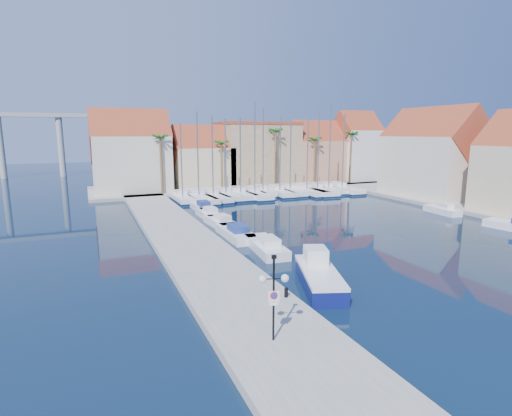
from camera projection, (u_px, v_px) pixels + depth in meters
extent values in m
plane|color=black|center=(355.00, 277.00, 28.13)|extent=(260.00, 260.00, 0.00)
cube|color=gray|center=(185.00, 241.00, 36.83)|extent=(6.00, 77.00, 0.50)
cube|color=gray|center=(242.00, 186.00, 75.34)|extent=(54.00, 16.00, 0.50)
cube|color=gray|center=(482.00, 206.00, 53.95)|extent=(12.00, 60.00, 0.50)
cylinder|color=black|center=(274.00, 298.00, 18.28)|extent=(0.10, 0.10, 4.15)
cylinder|color=black|center=(268.00, 279.00, 18.07)|extent=(0.51, 0.19, 0.05)
cylinder|color=black|center=(279.00, 279.00, 18.14)|extent=(0.51, 0.19, 0.05)
sphere|color=white|center=(263.00, 279.00, 18.04)|extent=(0.37, 0.37, 0.37)
sphere|color=white|center=(285.00, 278.00, 18.18)|extent=(0.37, 0.37, 0.37)
cube|color=black|center=(274.00, 257.00, 17.92)|extent=(0.25, 0.18, 0.17)
cube|color=white|center=(274.00, 297.00, 18.20)|extent=(0.51, 0.17, 0.52)
cylinder|color=red|center=(274.00, 296.00, 18.17)|extent=(0.34, 0.11, 0.35)
cylinder|color=#1933A5|center=(274.00, 296.00, 18.16)|extent=(0.24, 0.08, 0.25)
cube|color=white|center=(274.00, 304.00, 18.27)|extent=(0.41, 0.14, 0.15)
cylinder|color=black|center=(286.00, 292.00, 23.47)|extent=(0.23, 0.23, 0.57)
cube|color=navy|center=(319.00, 280.00, 26.22)|extent=(4.37, 7.03, 1.00)
cube|color=white|center=(319.00, 271.00, 26.11)|extent=(4.37, 7.03, 0.22)
cube|color=white|center=(316.00, 256.00, 27.30)|extent=(1.97, 2.17, 1.22)
cube|color=white|center=(266.00, 247.00, 34.33)|extent=(2.78, 6.79, 0.80)
cube|color=white|center=(268.00, 241.00, 33.58)|extent=(1.71, 2.45, 0.60)
cube|color=white|center=(236.00, 233.00, 38.81)|extent=(2.18, 6.71, 0.80)
cube|color=navy|center=(238.00, 228.00, 38.07)|extent=(1.51, 2.35, 0.60)
cube|color=white|center=(221.00, 223.00, 43.40)|extent=(2.27, 5.96, 0.80)
cube|color=white|center=(222.00, 218.00, 42.76)|extent=(1.45, 2.13, 0.60)
cube|color=white|center=(209.00, 215.00, 47.79)|extent=(1.90, 5.68, 0.80)
cube|color=white|center=(210.00, 210.00, 47.15)|extent=(1.30, 2.00, 0.60)
cube|color=white|center=(202.00, 208.00, 52.13)|extent=(1.98, 6.02, 0.80)
cube|color=navy|center=(203.00, 203.00, 51.45)|extent=(1.37, 2.11, 0.60)
cube|color=white|center=(442.00, 211.00, 50.25)|extent=(2.00, 5.11, 0.80)
cube|color=white|center=(446.00, 206.00, 49.65)|extent=(1.26, 1.83, 0.60)
cube|color=white|center=(182.00, 198.00, 59.02)|extent=(2.31, 8.48, 1.00)
cube|color=#0D2042|center=(182.00, 201.00, 59.08)|extent=(2.37, 8.54, 0.28)
cube|color=white|center=(181.00, 192.00, 59.63)|extent=(1.57, 2.55, 0.60)
cylinder|color=slate|center=(181.00, 160.00, 57.59)|extent=(0.20, 0.20, 10.35)
cube|color=white|center=(198.00, 198.00, 59.81)|extent=(3.61, 11.89, 1.00)
cube|color=#0D2042|center=(198.00, 200.00, 59.87)|extent=(3.68, 11.95, 0.28)
cube|color=white|center=(195.00, 191.00, 60.71)|extent=(2.31, 3.63, 0.60)
cylinder|color=slate|center=(198.00, 154.00, 58.08)|extent=(0.20, 0.20, 12.06)
cube|color=white|center=(212.00, 197.00, 60.72)|extent=(3.38, 11.05, 1.00)
cube|color=#0D2042|center=(212.00, 199.00, 60.78)|extent=(3.45, 11.11, 0.28)
cube|color=white|center=(210.00, 190.00, 61.53)|extent=(2.15, 3.37, 0.60)
cylinder|color=slate|center=(212.00, 155.00, 59.07)|extent=(0.20, 0.20, 11.55)
cube|color=white|center=(225.00, 196.00, 61.61)|extent=(3.00, 9.82, 1.00)
cube|color=#0D2042|center=(225.00, 198.00, 61.67)|extent=(3.07, 9.88, 0.28)
cube|color=white|center=(222.00, 190.00, 62.32)|extent=(1.91, 3.00, 0.60)
cylinder|color=slate|center=(225.00, 156.00, 60.06)|extent=(0.20, 0.20, 11.16)
cube|color=white|center=(239.00, 194.00, 62.79)|extent=(3.01, 10.15, 1.00)
cube|color=#0D2042|center=(239.00, 196.00, 62.85)|extent=(3.08, 10.21, 0.28)
cube|color=white|center=(237.00, 189.00, 63.54)|extent=(1.95, 3.09, 0.60)
cylinder|color=slate|center=(240.00, 155.00, 61.21)|extent=(0.20, 0.20, 11.28)
cube|color=white|center=(254.00, 194.00, 62.95)|extent=(2.93, 10.42, 1.00)
cube|color=#0D2042|center=(254.00, 196.00, 63.01)|extent=(2.99, 10.48, 0.28)
cube|color=white|center=(251.00, 188.00, 63.75)|extent=(1.96, 3.15, 0.60)
cylinder|color=slate|center=(255.00, 147.00, 61.12)|extent=(0.20, 0.20, 13.68)
cube|color=white|center=(262.00, 192.00, 65.05)|extent=(2.82, 8.38, 1.00)
cube|color=#0D2042|center=(262.00, 194.00, 65.11)|extent=(2.88, 8.45, 0.28)
cube|color=white|center=(261.00, 187.00, 65.67)|extent=(1.70, 2.59, 0.60)
cylinder|color=slate|center=(263.00, 150.00, 63.39)|extent=(0.20, 0.20, 12.83)
cube|color=white|center=(279.00, 192.00, 65.24)|extent=(3.24, 9.65, 1.00)
cube|color=#0D2042|center=(279.00, 194.00, 65.30)|extent=(3.30, 9.71, 0.28)
cube|color=white|center=(277.00, 187.00, 65.98)|extent=(1.95, 2.98, 0.60)
cylinder|color=slate|center=(280.00, 154.00, 63.65)|extent=(0.20, 0.20, 11.45)
cube|color=white|center=(289.00, 191.00, 66.06)|extent=(3.00, 9.58, 1.00)
cube|color=#0D2042|center=(289.00, 193.00, 66.12)|extent=(3.06, 9.64, 0.28)
cube|color=white|center=(287.00, 186.00, 66.79)|extent=(1.88, 2.93, 0.60)
cylinder|color=slate|center=(291.00, 156.00, 64.53)|extent=(0.20, 0.20, 10.82)
cube|color=white|center=(305.00, 191.00, 66.73)|extent=(3.17, 11.24, 1.00)
cube|color=#0D2042|center=(305.00, 193.00, 66.79)|extent=(3.24, 11.31, 0.28)
cube|color=white|center=(302.00, 185.00, 67.59)|extent=(2.11, 3.40, 0.60)
cylinder|color=slate|center=(308.00, 154.00, 65.10)|extent=(0.20, 0.20, 11.27)
cube|color=white|center=(316.00, 190.00, 67.20)|extent=(3.97, 11.70, 1.00)
cube|color=#0D2042|center=(316.00, 192.00, 67.26)|extent=(4.04, 11.77, 0.28)
cube|color=white|center=(313.00, 185.00, 68.13)|extent=(2.38, 3.61, 0.60)
cylinder|color=slate|center=(318.00, 148.00, 65.37)|extent=(0.20, 0.20, 13.08)
cube|color=white|center=(327.00, 189.00, 68.44)|extent=(2.55, 9.39, 1.00)
cube|color=#0D2042|center=(327.00, 191.00, 68.49)|extent=(2.61, 9.45, 0.28)
cube|color=white|center=(324.00, 184.00, 69.14)|extent=(1.74, 2.83, 0.60)
cylinder|color=slate|center=(330.00, 146.00, 66.65)|extent=(0.20, 0.20, 13.73)
cube|color=white|center=(340.00, 189.00, 68.90)|extent=(2.80, 10.76, 1.00)
cube|color=#0D2042|center=(340.00, 191.00, 68.96)|extent=(2.86, 10.82, 0.28)
cube|color=white|center=(337.00, 184.00, 69.72)|extent=(1.96, 3.23, 0.60)
cylinder|color=slate|center=(343.00, 151.00, 67.20)|extent=(0.20, 0.20, 12.16)
cube|color=beige|center=(131.00, 164.00, 65.86)|extent=(12.00, 9.00, 9.00)
cube|color=maroon|center=(130.00, 136.00, 65.03)|extent=(12.30, 9.00, 9.00)
cube|color=beige|center=(202.00, 168.00, 70.66)|extent=(10.00, 8.00, 7.00)
cube|color=maroon|center=(202.00, 148.00, 70.01)|extent=(10.30, 8.00, 8.00)
cube|color=#9B815F|center=(257.00, 155.00, 75.43)|extent=(14.00, 10.00, 11.00)
cube|color=maroon|center=(257.00, 124.00, 74.36)|extent=(14.20, 10.20, 0.50)
cube|color=tan|center=(314.00, 161.00, 79.41)|extent=(10.00, 8.00, 8.00)
cube|color=maroon|center=(315.00, 141.00, 78.67)|extent=(10.30, 8.00, 8.00)
cube|color=white|center=(355.00, 155.00, 81.78)|extent=(8.00, 8.00, 10.00)
cube|color=maroon|center=(356.00, 131.00, 80.86)|extent=(8.30, 8.00, 8.00)
cube|color=beige|center=(432.00, 166.00, 61.21)|extent=(9.00, 14.00, 9.00)
cube|color=maroon|center=(434.00, 136.00, 60.38)|extent=(9.00, 14.30, 9.00)
cylinder|color=brown|center=(161.00, 165.00, 62.88)|extent=(0.36, 0.36, 9.00)
sphere|color=#1E5D1A|center=(160.00, 137.00, 62.07)|extent=(2.60, 2.60, 2.60)
cylinder|color=brown|center=(222.00, 166.00, 66.82)|extent=(0.36, 0.36, 8.00)
sphere|color=#1E5D1A|center=(221.00, 143.00, 66.10)|extent=(2.60, 2.60, 2.60)
cylinder|color=brown|center=(275.00, 159.00, 70.48)|extent=(0.36, 0.36, 10.00)
sphere|color=#1E5D1A|center=(276.00, 131.00, 69.58)|extent=(2.60, 2.60, 2.60)
cylinder|color=brown|center=(314.00, 162.00, 73.69)|extent=(0.36, 0.36, 8.50)
sphere|color=#1E5D1A|center=(315.00, 140.00, 72.93)|extent=(2.60, 2.60, 2.60)
cylinder|color=brown|center=(350.00, 158.00, 76.67)|extent=(0.36, 0.36, 9.50)
sphere|color=#1E5D1A|center=(351.00, 134.00, 75.82)|extent=(2.60, 2.60, 2.60)
cylinder|color=#9E9E99|center=(1.00, 147.00, 87.92)|extent=(1.40, 1.40, 14.00)
cylinder|color=#9E9E99|center=(61.00, 146.00, 92.54)|extent=(1.40, 1.40, 14.00)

